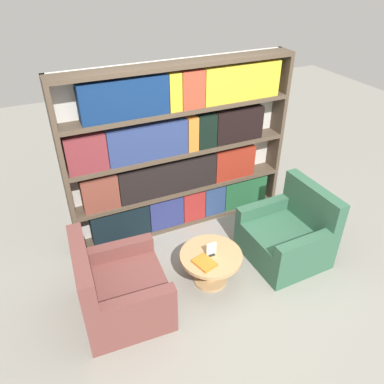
# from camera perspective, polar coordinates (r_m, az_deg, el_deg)

# --- Properties ---
(ground_plane) EXTENTS (14.00, 14.00, 0.00)m
(ground_plane) POSITION_cam_1_polar(r_m,az_deg,el_deg) (4.30, 5.50, -13.94)
(ground_plane) COLOR gray
(bookshelf) EXTENTS (2.81, 0.30, 2.13)m
(bookshelf) POSITION_cam_1_polar(r_m,az_deg,el_deg) (4.59, -2.03, 6.03)
(bookshelf) COLOR silver
(bookshelf) RESTS_ON ground_plane
(armchair_left) EXTENTS (0.88, 0.93, 0.89)m
(armchair_left) POSITION_cam_1_polar(r_m,az_deg,el_deg) (3.90, -11.06, -14.55)
(armchair_left) COLOR brown
(armchair_left) RESTS_ON ground_plane
(armchair_right) EXTENTS (0.85, 0.90, 0.89)m
(armchair_right) POSITION_cam_1_polar(r_m,az_deg,el_deg) (4.59, 14.38, -6.46)
(armchair_right) COLOR #336047
(armchair_right) RESTS_ON ground_plane
(coffee_table) EXTENTS (0.68, 0.68, 0.39)m
(coffee_table) POSITION_cam_1_polar(r_m,az_deg,el_deg) (4.14, 2.89, -10.60)
(coffee_table) COLOR tan
(coffee_table) RESTS_ON ground_plane
(table_sign) EXTENTS (0.11, 0.06, 0.16)m
(table_sign) POSITION_cam_1_polar(r_m,az_deg,el_deg) (4.02, 2.96, -8.79)
(table_sign) COLOR black
(table_sign) RESTS_ON coffee_table
(stray_book) EXTENTS (0.23, 0.26, 0.03)m
(stray_book) POSITION_cam_1_polar(r_m,az_deg,el_deg) (3.95, 1.92, -10.74)
(stray_book) COLOR orange
(stray_book) RESTS_ON coffee_table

